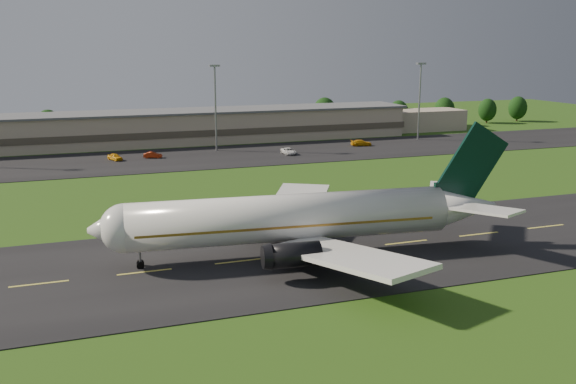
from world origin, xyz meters
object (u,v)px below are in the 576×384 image
object	(u,v)px
service_vehicle_a	(115,157)
service_vehicle_d	(361,143)
airliner	(297,218)
terminal	(207,126)
light_mast_centre	(215,98)
service_vehicle_c	(288,151)
service_vehicle_b	(153,155)
light_mast_east	(420,92)

from	to	relation	value
service_vehicle_a	service_vehicle_d	world-z (taller)	service_vehicle_d
airliner	terminal	size ratio (longest dim) A/B	0.35
light_mast_centre	service_vehicle_a	distance (m)	27.41
light_mast_centre	service_vehicle_c	xyz separation A→B (m)	(14.54, -10.65, -11.92)
terminal	service_vehicle_d	size ratio (longest dim) A/B	27.72
airliner	service_vehicle_d	size ratio (longest dim) A/B	9.80
airliner	service_vehicle_a	bearing A→B (deg)	107.25
service_vehicle_a	service_vehicle_b	bearing A→B (deg)	-23.45
terminal	service_vehicle_c	xyz separation A→B (m)	(13.14, -26.83, -3.17)
airliner	light_mast_east	distance (m)	102.82
service_vehicle_d	service_vehicle_c	bearing A→B (deg)	114.35
service_vehicle_a	light_mast_centre	bearing A→B (deg)	-11.59
airliner	terminal	bearing A→B (deg)	89.66
light_mast_centre	service_vehicle_a	bearing A→B (deg)	-167.06
terminal	service_vehicle_a	world-z (taller)	terminal
airliner	light_mast_east	bearing A→B (deg)	57.19
light_mast_centre	light_mast_east	bearing A→B (deg)	0.00
terminal	service_vehicle_d	distance (m)	40.57
service_vehicle_a	service_vehicle_b	xyz separation A→B (m)	(8.23, 0.16, -0.07)
light_mast_centre	service_vehicle_d	world-z (taller)	light_mast_centre
service_vehicle_a	service_vehicle_b	world-z (taller)	service_vehicle_a
airliner	service_vehicle_c	distance (m)	73.41
terminal	airliner	bearing A→B (deg)	-96.15
service_vehicle_c	service_vehicle_d	distance (m)	22.24
light_mast_centre	light_mast_east	size ratio (longest dim) A/B	1.00
airliner	terminal	xyz separation A→B (m)	(10.38, 96.27, -0.67)
service_vehicle_a	airliner	bearing A→B (deg)	-103.09
light_mast_east	service_vehicle_a	distance (m)	80.14
light_mast_east	light_mast_centre	bearing A→B (deg)	180.00
light_mast_centre	service_vehicle_c	bearing A→B (deg)	-36.22
light_mast_centre	service_vehicle_d	distance (m)	38.20
service_vehicle_c	light_mast_east	bearing A→B (deg)	12.57
airliner	light_mast_centre	size ratio (longest dim) A/B	2.52
terminal	light_mast_centre	xyz separation A→B (m)	(-1.40, -16.18, 8.75)
light_mast_centre	service_vehicle_a	world-z (taller)	light_mast_centre
service_vehicle_d	terminal	bearing A→B (deg)	67.83
light_mast_east	service_vehicle_b	xyz separation A→B (m)	(-70.83, -5.37, -11.97)
terminal	light_mast_east	bearing A→B (deg)	-16.80
airliner	service_vehicle_d	xyz separation A→B (m)	(44.97, 75.31, -3.80)
airliner	light_mast_east	xyz separation A→B (m)	(63.97, 80.09, 8.08)
light_mast_centre	service_vehicle_c	world-z (taller)	light_mast_centre
service_vehicle_b	terminal	bearing A→B (deg)	-21.74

